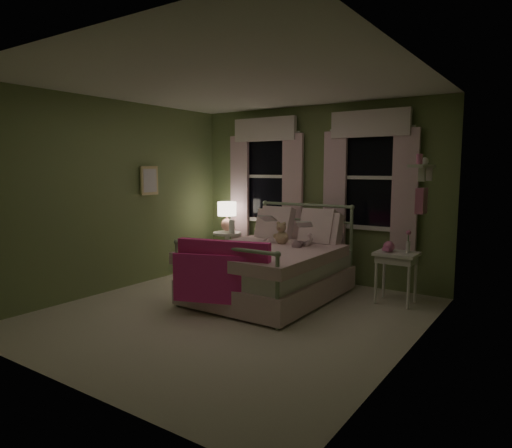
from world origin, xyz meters
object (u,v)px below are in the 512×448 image
Objects in this scene: teddy_bear at (282,235)px; nightstand_right at (396,260)px; table_lamp at (227,213)px; child_right at (306,227)px; nightstand_left at (227,246)px; child_left at (270,224)px; bed at (271,268)px.

teddy_bear reaches higher than nightstand_right.
table_lamp is 0.74× the size of nightstand_right.
teddy_bear is 0.48× the size of nightstand_right.
teddy_bear is (-0.28, -0.16, -0.12)m from child_right.
nightstand_left is at bearing 175.26° from nightstand_right.
table_lamp is at bearing 45.00° from nightstand_left.
nightstand_right is at bearing -4.74° from nightstand_left.
child_left is 1.19m from table_lamp.
table_lamp is at bearing -47.85° from child_left.
nightstand_left is 1.38× the size of table_lamp.
bed is at bearing 97.15° from child_left.
child_right is 1.43× the size of table_lamp.
child_right is at bearing -14.58° from table_lamp.
table_lamp reaches higher than nightstand_left.
teddy_bear is (-0.00, 0.26, 0.41)m from bed.
child_right reaches higher than bed.
nightstand_left is 0.54m from table_lamp.
nightstand_left is (-1.66, 0.43, -0.49)m from child_right.
child_right reaches higher than child_left.
bed reaches higher than table_lamp.
table_lamp is (0.00, 0.00, 0.54)m from nightstand_left.
child_right reaches higher than nightstand_left.
child_right is 1.04× the size of nightstand_left.
child_right is 1.72m from table_lamp.
teddy_bear is (0.28, -0.16, -0.11)m from child_left.
teddy_bear is at bearing -23.13° from table_lamp.
teddy_bear is at bearing 90.00° from bed.
nightstand_left is at bearing 156.87° from teddy_bear.
nightstand_right is at bearing -4.74° from table_lamp.
bed is 0.49m from teddy_bear.
table_lamp is at bearing 156.87° from teddy_bear.
nightstand_right is (1.16, 0.20, -0.36)m from child_right.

